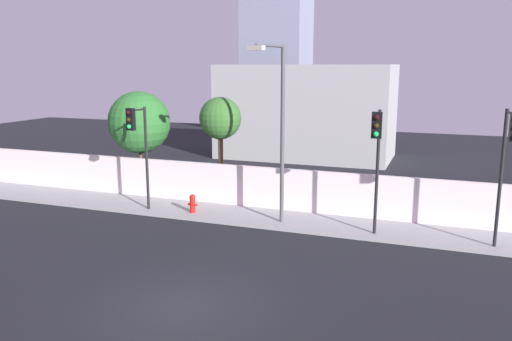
{
  "coord_description": "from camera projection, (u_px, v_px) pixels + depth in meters",
  "views": [
    {
      "loc": [
        6.23,
        -11.17,
        6.25
      ],
      "look_at": [
        -0.31,
        6.5,
        2.42
      ],
      "focal_mm": 36.28,
      "sensor_mm": 36.0,
      "label": 1
    }
  ],
  "objects": [
    {
      "name": "traffic_light_center",
      "position": [
        377.0,
        146.0,
        18.02
      ],
      "size": [
        0.35,
        1.22,
        4.58
      ],
      "color": "black",
      "rests_on": "sidewalk"
    },
    {
      "name": "fire_hydrant",
      "position": [
        193.0,
        203.0,
        21.81
      ],
      "size": [
        0.44,
        0.26,
        0.79
      ],
      "color": "red",
      "rests_on": "sidewalk"
    },
    {
      "name": "low_building_distant",
      "position": [
        306.0,
        111.0,
        35.57
      ],
      "size": [
        11.59,
        6.0,
        6.33
      ],
      "primitive_type": "cube",
      "color": "#A3A3A3",
      "rests_on": "ground"
    },
    {
      "name": "roadside_tree_midleft",
      "position": [
        220.0,
        119.0,
        23.49
      ],
      "size": [
        1.92,
        1.92,
        4.87
      ],
      "color": "brown",
      "rests_on": "ground"
    },
    {
      "name": "perimeter_wall",
      "position": [
        287.0,
        189.0,
        22.14
      ],
      "size": [
        36.0,
        0.18,
        1.8
      ],
      "primitive_type": "cube",
      "color": "silver",
      "rests_on": "sidewalk"
    },
    {
      "name": "traffic_light_left",
      "position": [
        509.0,
        150.0,
        16.4
      ],
      "size": [
        0.38,
        1.64,
        4.73
      ],
      "color": "black",
      "rests_on": "sidewalk"
    },
    {
      "name": "roadside_tree_leftmost",
      "position": [
        139.0,
        122.0,
        25.02
      ],
      "size": [
        3.0,
        3.0,
        5.06
      ],
      "color": "brown",
      "rests_on": "ground"
    },
    {
      "name": "sidewalk",
      "position": [
        278.0,
        219.0,
        21.15
      ],
      "size": [
        36.0,
        2.4,
        0.15
      ],
      "primitive_type": "cube",
      "color": "#959595",
      "rests_on": "ground"
    },
    {
      "name": "street_lamp_curbside",
      "position": [
        279.0,
        120.0,
        19.57
      ],
      "size": [
        0.79,
        2.12,
        6.85
      ],
      "color": "#4C4C51",
      "rests_on": "sidewalk"
    },
    {
      "name": "ground_plane",
      "position": [
        182.0,
        307.0,
        13.63
      ],
      "size": [
        80.0,
        80.0,
        0.0
      ],
      "primitive_type": "plane",
      "color": "black"
    },
    {
      "name": "traffic_light_right",
      "position": [
        138.0,
        136.0,
        21.41
      ],
      "size": [
        0.37,
        1.12,
        4.42
      ],
      "color": "black",
      "rests_on": "sidewalk"
    }
  ]
}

